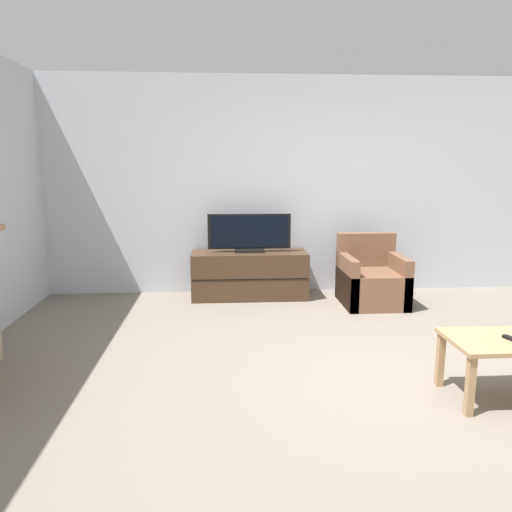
# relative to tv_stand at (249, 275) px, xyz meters

# --- Properties ---
(ground_plane) EXTENTS (24.00, 24.00, 0.00)m
(ground_plane) POSITION_rel_tv_stand_xyz_m (0.87, -2.52, -0.28)
(ground_plane) COLOR slate
(wall_back) EXTENTS (12.00, 0.06, 2.70)m
(wall_back) POSITION_rel_tv_stand_xyz_m (0.87, 0.33, 1.07)
(wall_back) COLOR silver
(wall_back) RESTS_ON ground
(tv_stand) EXTENTS (1.41, 0.52, 0.57)m
(tv_stand) POSITION_rel_tv_stand_xyz_m (0.00, 0.00, 0.00)
(tv_stand) COLOR #422D1E
(tv_stand) RESTS_ON ground
(tv) EXTENTS (1.01, 0.18, 0.47)m
(tv) POSITION_rel_tv_stand_xyz_m (0.00, -0.00, 0.50)
(tv) COLOR black
(tv) RESTS_ON tv_stand
(armchair) EXTENTS (0.70, 0.76, 0.81)m
(armchair) POSITION_rel_tv_stand_xyz_m (1.41, -0.38, -0.01)
(armchair) COLOR brown
(armchair) RESTS_ON ground
(coffee_table) EXTENTS (0.82, 0.53, 0.44)m
(coffee_table) POSITION_rel_tv_stand_xyz_m (1.65, -2.82, 0.09)
(coffee_table) COLOR #A37F56
(coffee_table) RESTS_ON ground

